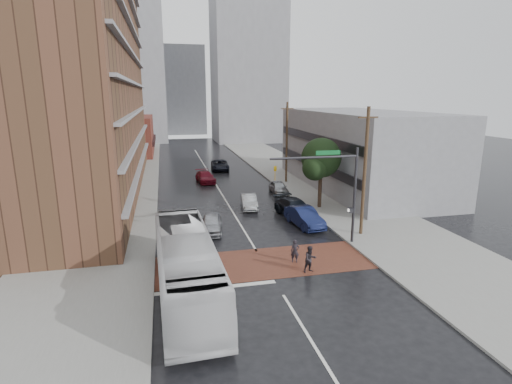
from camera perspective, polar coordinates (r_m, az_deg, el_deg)
ground at (r=26.34m, az=1.37°, el=-10.52°), size 160.00×160.00×0.00m
crosswalk at (r=26.78m, az=1.10°, el=-10.08°), size 14.00×5.00×0.02m
sidewalk_west at (r=49.75m, az=-19.01°, el=0.47°), size 9.00×90.00×0.15m
sidewalk_east at (r=52.45m, az=6.80°, el=1.78°), size 9.00×90.00×0.15m
apartment_block at (r=48.05m, az=-23.55°, el=16.41°), size 10.00×44.00×28.00m
storefront_west at (r=77.84m, az=-17.51°, el=7.67°), size 8.00×16.00×7.00m
building_east at (r=49.17m, az=14.45°, el=5.89°), size 11.00×26.00×9.00m
distant_tower_west at (r=101.72m, az=-18.20°, el=15.96°), size 18.00×16.00×32.00m
distant_tower_east at (r=97.61m, az=-1.18°, el=17.90°), size 16.00×14.00×36.00m
distant_tower_center at (r=118.43m, az=-10.39°, el=14.04°), size 12.00×10.00×24.00m
street_tree at (r=38.65m, az=9.28°, el=4.47°), size 4.20×4.10×6.90m
signal_mast at (r=29.00m, az=11.45°, el=1.33°), size 6.50×0.30×7.20m
utility_pole_near at (r=31.54m, az=15.27°, el=2.86°), size 1.60×0.26×10.00m
utility_pole_far at (r=49.85m, az=4.41°, el=7.12°), size 1.60×0.26×10.00m
transit_bus at (r=22.36m, az=-9.92°, el=-10.37°), size 3.39×12.74×3.52m
pedestrian_a at (r=26.71m, az=5.60°, el=-8.42°), size 0.64×0.50×1.56m
pedestrian_b at (r=25.39m, az=7.75°, el=-9.50°), size 0.94×0.79×1.72m
car_travel_a at (r=32.45m, az=-6.40°, el=-4.50°), size 2.36×4.46×1.45m
car_travel_b at (r=38.95m, az=-1.02°, el=-1.39°), size 1.88×4.24×1.35m
car_travel_c at (r=51.06m, az=-7.26°, el=2.15°), size 2.45×4.97×1.39m
suv_travel at (r=59.28m, az=-5.18°, el=3.86°), size 2.88×5.55×1.49m
car_parked_near at (r=33.90m, az=6.93°, el=-3.56°), size 2.28×5.06×1.61m
car_parked_mid at (r=36.54m, az=5.58°, el=-2.28°), size 3.18×5.76×1.58m
car_parked_far at (r=44.94m, az=3.24°, el=0.66°), size 1.74×4.10×1.38m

